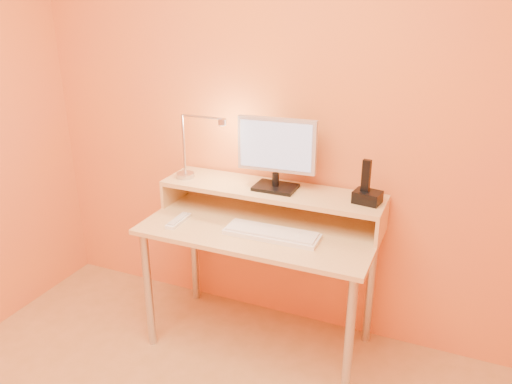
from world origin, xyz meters
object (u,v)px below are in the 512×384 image
at_px(monitor_panel, 277,145).
at_px(mouse, 298,237).
at_px(keyboard, 272,234).
at_px(remote_control, 178,221).
at_px(lamp_base, 185,175).
at_px(phone_dock, 367,197).

distance_m(monitor_panel, mouse, 0.49).
relative_size(keyboard, remote_control, 2.52).
bearing_deg(remote_control, monitor_panel, 31.02).
distance_m(monitor_panel, lamp_base, 0.58).
distance_m(lamp_base, keyboard, 0.65).
bearing_deg(keyboard, mouse, 2.27).
height_order(monitor_panel, remote_control, monitor_panel).
relative_size(monitor_panel, remote_control, 2.19).
xyz_separation_m(lamp_base, remote_control, (0.09, -0.24, -0.16)).
bearing_deg(monitor_panel, phone_dock, -5.28).
bearing_deg(remote_control, lamp_base, 108.99).
bearing_deg(remote_control, keyboard, 3.31).
bearing_deg(monitor_panel, lamp_base, -179.77).
bearing_deg(mouse, monitor_panel, 120.96).
distance_m(monitor_panel, keyboard, 0.46).
relative_size(phone_dock, remote_control, 0.69).
bearing_deg(phone_dock, lamp_base, -169.85).
height_order(mouse, remote_control, mouse).
relative_size(monitor_panel, keyboard, 0.87).
height_order(lamp_base, mouse, lamp_base).
distance_m(phone_dock, remote_control, 0.98).
height_order(lamp_base, remote_control, lamp_base).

